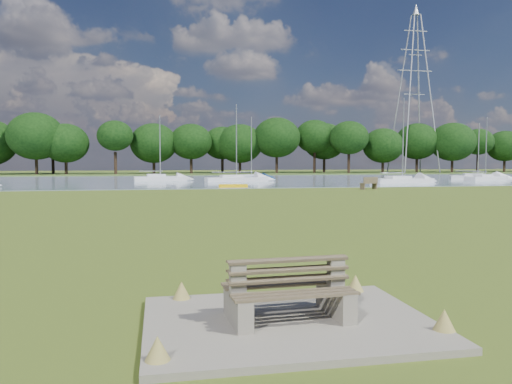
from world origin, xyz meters
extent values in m
plane|color=#5C6724|center=(0.00, 0.00, 0.00)|extent=(220.00, 220.00, 0.00)
cube|color=slate|center=(0.00, 42.00, 0.00)|extent=(220.00, 40.00, 0.10)
cube|color=#4C6626|center=(0.00, 72.00, 0.00)|extent=(220.00, 20.00, 0.40)
cube|color=gray|center=(0.00, -14.00, 0.05)|extent=(4.20, 3.20, 0.10)
cube|color=gray|center=(-0.76, -14.04, 0.32)|extent=(0.28, 1.08, 0.45)
cube|color=gray|center=(-0.76, -14.04, 0.73)|extent=(0.23, 0.19, 0.56)
cube|color=gray|center=(0.76, -13.96, 0.32)|extent=(0.28, 1.08, 0.45)
cube|color=gray|center=(0.76, -13.96, 0.73)|extent=(0.23, 0.19, 0.56)
cube|color=brown|center=(0.02, -14.33, 0.56)|extent=(1.85, 0.50, 0.04)
cube|color=brown|center=(0.00, -14.08, 0.86)|extent=(1.83, 0.23, 0.44)
cube|color=brown|center=(-0.02, -13.67, 0.56)|extent=(1.85, 0.50, 0.04)
cube|color=brown|center=(0.00, -13.92, 0.86)|extent=(1.83, 0.23, 0.44)
cube|color=brown|center=(15.19, 18.73, 0.26)|extent=(0.28, 0.51, 0.53)
cube|color=brown|center=(16.57, 19.31, 0.26)|extent=(0.28, 0.51, 0.53)
cube|color=brown|center=(15.88, 19.02, 0.53)|extent=(1.79, 1.14, 0.06)
cube|color=brown|center=(15.97, 18.81, 0.80)|extent=(1.61, 0.72, 0.52)
cube|color=#EBB409|center=(4.86, 24.00, 0.18)|extent=(2.65, 0.74, 0.26)
cylinder|color=#A6A8AB|center=(45.33, 67.55, 15.51)|extent=(0.25, 0.25, 30.62)
cylinder|color=#A6A8AB|center=(50.24, 67.55, 15.51)|extent=(0.25, 0.25, 30.62)
cylinder|color=#A6A8AB|center=(45.33, 72.45, 15.51)|extent=(0.25, 0.25, 30.62)
cylinder|color=#A6A8AB|center=(50.24, 72.45, 15.51)|extent=(0.25, 0.25, 30.62)
cube|color=#A6A8AB|center=(47.79, 70.00, 20.11)|extent=(7.36, 0.16, 0.16)
cube|color=#A6A8AB|center=(47.79, 70.00, 24.09)|extent=(6.10, 0.16, 0.16)
cube|color=#A6A8AB|center=(47.79, 70.00, 27.76)|extent=(4.84, 0.16, 0.16)
cone|color=#A6A8AB|center=(47.79, 70.00, 31.87)|extent=(1.26, 1.26, 2.10)
cylinder|color=black|center=(-23.00, 68.00, 1.98)|extent=(0.47, 0.47, 3.56)
ellipsoid|color=black|center=(-23.00, 68.00, 6.33)|extent=(6.53, 6.53, 5.55)
cylinder|color=black|center=(-16.00, 68.00, 2.12)|extent=(0.47, 0.47, 3.83)
ellipsoid|color=black|center=(-16.00, 68.00, 6.80)|extent=(7.47, 7.47, 6.35)
cylinder|color=black|center=(-9.00, 68.00, 1.71)|extent=(0.47, 0.47, 3.02)
ellipsoid|color=black|center=(-9.00, 68.00, 5.41)|extent=(8.40, 8.40, 7.14)
cylinder|color=black|center=(-2.00, 68.00, 1.85)|extent=(0.47, 0.47, 3.29)
ellipsoid|color=black|center=(-2.00, 68.00, 5.87)|extent=(6.53, 6.53, 5.55)
cylinder|color=black|center=(5.00, 68.00, 1.98)|extent=(0.47, 0.47, 3.56)
ellipsoid|color=black|center=(5.00, 68.00, 6.33)|extent=(7.47, 7.47, 6.35)
cylinder|color=black|center=(12.00, 68.00, 2.12)|extent=(0.47, 0.47, 3.83)
ellipsoid|color=black|center=(12.00, 68.00, 6.80)|extent=(8.40, 8.40, 7.14)
cylinder|color=black|center=(19.00, 68.00, 1.71)|extent=(0.47, 0.47, 3.02)
ellipsoid|color=black|center=(19.00, 68.00, 5.41)|extent=(6.53, 6.53, 5.55)
cylinder|color=black|center=(26.00, 68.00, 1.85)|extent=(0.47, 0.47, 3.29)
ellipsoid|color=black|center=(26.00, 68.00, 5.87)|extent=(7.47, 7.47, 6.35)
cylinder|color=black|center=(33.00, 68.00, 1.98)|extent=(0.47, 0.47, 3.56)
ellipsoid|color=black|center=(33.00, 68.00, 6.33)|extent=(8.40, 8.40, 7.14)
cylinder|color=black|center=(40.00, 68.00, 2.12)|extent=(0.47, 0.47, 3.83)
ellipsoid|color=black|center=(40.00, 68.00, 6.80)|extent=(6.53, 6.53, 5.55)
cylinder|color=black|center=(47.00, 68.00, 1.71)|extent=(0.47, 0.47, 3.02)
ellipsoid|color=black|center=(47.00, 68.00, 5.41)|extent=(7.47, 7.47, 6.35)
cylinder|color=black|center=(54.00, 68.00, 1.85)|extent=(0.47, 0.47, 3.29)
ellipsoid|color=black|center=(54.00, 68.00, 5.87)|extent=(8.40, 8.40, 7.14)
cylinder|color=black|center=(61.00, 68.00, 1.98)|extent=(0.47, 0.47, 3.56)
ellipsoid|color=black|center=(61.00, 68.00, 6.33)|extent=(6.53, 6.53, 5.55)
cylinder|color=black|center=(68.00, 68.00, 2.12)|extent=(0.47, 0.47, 3.83)
ellipsoid|color=black|center=(68.00, 68.00, 6.80)|extent=(7.47, 7.47, 6.35)
cube|color=silver|center=(38.44, 36.22, 0.40)|extent=(6.93, 4.37, 0.70)
cube|color=silver|center=(37.94, 36.43, 0.83)|extent=(2.75, 2.29, 0.45)
cylinder|color=#A5A8AD|center=(38.44, 36.22, 3.91)|extent=(0.12, 0.12, 6.71)
cube|color=silver|center=(-1.61, 39.39, 0.43)|extent=(6.25, 2.40, 0.76)
cube|color=silver|center=(-2.09, 39.33, 0.89)|extent=(2.28, 1.58, 0.49)
cylinder|color=#A5A8AD|center=(-1.61, 39.39, 4.24)|extent=(0.13, 0.13, 7.30)
cube|color=silver|center=(37.89, 33.96, 0.38)|extent=(6.13, 3.41, 0.66)
cube|color=silver|center=(37.44, 33.81, 0.78)|extent=(2.37, 1.88, 0.42)
cylinder|color=#A5A8AD|center=(37.89, 33.96, 4.17)|extent=(0.11, 0.11, 7.29)
cube|color=silver|center=(7.05, 36.00, 0.40)|extent=(7.34, 2.76, 0.71)
cube|color=silver|center=(6.48, 35.93, 0.83)|extent=(2.66, 1.83, 0.45)
cylinder|color=#A5A8AD|center=(7.05, 36.00, 4.75)|extent=(0.12, 0.12, 8.40)
cube|color=navy|center=(9.49, 39.67, 0.38)|extent=(5.54, 3.19, 0.66)
cube|color=silver|center=(9.09, 39.53, 0.78)|extent=(2.16, 1.73, 0.42)
cylinder|color=#A5A8AD|center=(9.49, 39.67, 4.20)|extent=(0.11, 0.11, 7.36)
cube|color=silver|center=(23.89, 28.40, 0.41)|extent=(7.13, 3.03, 0.71)
cube|color=silver|center=(23.35, 28.32, 0.84)|extent=(2.63, 1.89, 0.46)
cylinder|color=#A5A8AD|center=(23.89, 28.40, 4.84)|extent=(0.12, 0.12, 8.57)
camera|label=1|loc=(-1.87, -21.05, 2.44)|focal=35.00mm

